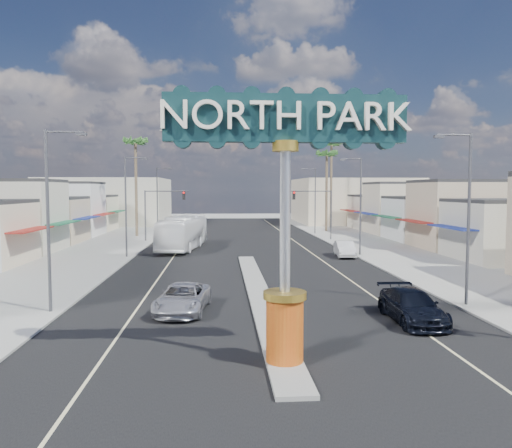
{
  "coord_description": "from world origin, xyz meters",
  "views": [
    {
      "loc": [
        -2.19,
        -14.88,
        6.13
      ],
      "look_at": [
        -0.44,
        9.95,
        4.39
      ],
      "focal_mm": 35.0,
      "sensor_mm": 36.0,
      "label": 1
    }
  ],
  "objects": [
    {
      "name": "road",
      "position": [
        0.0,
        30.0,
        0.01
      ],
      "size": [
        20.0,
        120.0,
        0.01
      ],
      "primitive_type": "cube",
      "color": "black",
      "rests_on": "ground"
    },
    {
      "name": "streetlight_r_mid",
      "position": [
        10.43,
        30.0,
        5.07
      ],
      "size": [
        2.03,
        0.22,
        9.0
      ],
      "color": "#47474C",
      "rests_on": "ground"
    },
    {
      "name": "median_island",
      "position": [
        0.0,
        14.0,
        0.08
      ],
      "size": [
        1.3,
        30.0,
        0.16
      ],
      "primitive_type": "cube",
      "color": "gray",
      "rests_on": "ground"
    },
    {
      "name": "car_parked_right",
      "position": [
        9.0,
        29.35,
        0.72
      ],
      "size": [
        1.93,
        4.48,
        1.43
      ],
      "primitive_type": "imported",
      "rotation": [
        0.0,
        0.0,
        -0.1
      ],
      "color": "silver",
      "rests_on": "ground"
    },
    {
      "name": "sidewalk_left",
      "position": [
        -14.0,
        30.0,
        0.06
      ],
      "size": [
        8.0,
        120.0,
        0.12
      ],
      "primitive_type": "cube",
      "color": "gray",
      "rests_on": "ground"
    },
    {
      "name": "backdrop_far_left",
      "position": [
        -22.0,
        75.0,
        4.0
      ],
      "size": [
        20.0,
        20.0,
        8.0
      ],
      "primitive_type": "cube",
      "color": "#B7B29E",
      "rests_on": "ground"
    },
    {
      "name": "backdrop_far_right",
      "position": [
        22.0,
        75.0,
        4.0
      ],
      "size": [
        20.0,
        20.0,
        8.0
      ],
      "primitive_type": "cube",
      "color": "beige",
      "rests_on": "ground"
    },
    {
      "name": "palm_right_far",
      "position": [
        15.0,
        62.0,
        12.39
      ],
      "size": [
        2.6,
        2.6,
        14.1
      ],
      "color": "brown",
      "rests_on": "ground"
    },
    {
      "name": "traffic_signal_right",
      "position": [
        9.18,
        43.99,
        4.27
      ],
      "size": [
        5.09,
        0.45,
        6.0
      ],
      "color": "#47474C",
      "rests_on": "ground"
    },
    {
      "name": "storefront_row_left",
      "position": [
        -24.0,
        43.0,
        3.0
      ],
      "size": [
        12.0,
        42.0,
        6.0
      ],
      "primitive_type": "cube",
      "color": "beige",
      "rests_on": "ground"
    },
    {
      "name": "streetlight_l_far",
      "position": [
        -10.43,
        52.0,
        5.07
      ],
      "size": [
        2.03,
        0.22,
        9.0
      ],
      "color": "#47474C",
      "rests_on": "ground"
    },
    {
      "name": "streetlight_l_near",
      "position": [
        -10.43,
        10.0,
        5.07
      ],
      "size": [
        2.03,
        0.22,
        9.0
      ],
      "color": "#47474C",
      "rests_on": "ground"
    },
    {
      "name": "storefront_row_right",
      "position": [
        24.0,
        43.0,
        3.0
      ],
      "size": [
        12.0,
        42.0,
        6.0
      ],
      "primitive_type": "cube",
      "color": "#B7B29E",
      "rests_on": "ground"
    },
    {
      "name": "palm_left_far",
      "position": [
        -13.0,
        50.0,
        11.5
      ],
      "size": [
        2.6,
        2.6,
        13.1
      ],
      "color": "brown",
      "rests_on": "ground"
    },
    {
      "name": "city_bus",
      "position": [
        -6.07,
        36.2,
        1.69
      ],
      "size": [
        4.5,
        12.43,
        3.38
      ],
      "primitive_type": "imported",
      "rotation": [
        0.0,
        0.0,
        -0.14
      ],
      "color": "white",
      "rests_on": "ground"
    },
    {
      "name": "suv_right",
      "position": [
        6.61,
        7.28,
        0.73
      ],
      "size": [
        2.06,
        5.05,
        1.46
      ],
      "primitive_type": "imported",
      "rotation": [
        0.0,
        0.0,
        0.0
      ],
      "color": "black",
      "rests_on": "ground"
    },
    {
      "name": "streetlight_l_mid",
      "position": [
        -10.43,
        30.0,
        5.07
      ],
      "size": [
        2.03,
        0.22,
        9.0
      ],
      "color": "#47474C",
      "rests_on": "ground"
    },
    {
      "name": "gateway_sign",
      "position": [
        0.0,
        1.98,
        5.93
      ],
      "size": [
        8.2,
        1.5,
        9.15
      ],
      "color": "#DB4110",
      "rests_on": "median_island"
    },
    {
      "name": "streetlight_r_near",
      "position": [
        10.43,
        10.0,
        5.07
      ],
      "size": [
        2.03,
        0.22,
        9.0
      ],
      "color": "#47474C",
      "rests_on": "ground"
    },
    {
      "name": "ground",
      "position": [
        0.0,
        30.0,
        0.0
      ],
      "size": [
        160.0,
        160.0,
        0.0
      ],
      "primitive_type": "plane",
      "color": "gray",
      "rests_on": "ground"
    },
    {
      "name": "palm_right_mid",
      "position": [
        13.0,
        56.0,
        10.6
      ],
      "size": [
        2.6,
        2.6,
        12.1
      ],
      "color": "brown",
      "rests_on": "ground"
    },
    {
      "name": "traffic_signal_left",
      "position": [
        -9.18,
        43.99,
        4.27
      ],
      "size": [
        5.09,
        0.45,
        6.0
      ],
      "color": "#47474C",
      "rests_on": "ground"
    },
    {
      "name": "suv_left",
      "position": [
        -4.12,
        9.84,
        0.7
      ],
      "size": [
        2.88,
        5.26,
        1.4
      ],
      "primitive_type": "imported",
      "rotation": [
        0.0,
        0.0,
        -0.12
      ],
      "color": "silver",
      "rests_on": "ground"
    },
    {
      "name": "sidewalk_right",
      "position": [
        14.0,
        30.0,
        0.06
      ],
      "size": [
        8.0,
        120.0,
        0.12
      ],
      "primitive_type": "cube",
      "color": "gray",
      "rests_on": "ground"
    },
    {
      "name": "streetlight_r_far",
      "position": [
        10.43,
        52.0,
        5.07
      ],
      "size": [
        2.03,
        0.22,
        9.0
      ],
      "color": "#47474C",
      "rests_on": "ground"
    }
  ]
}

